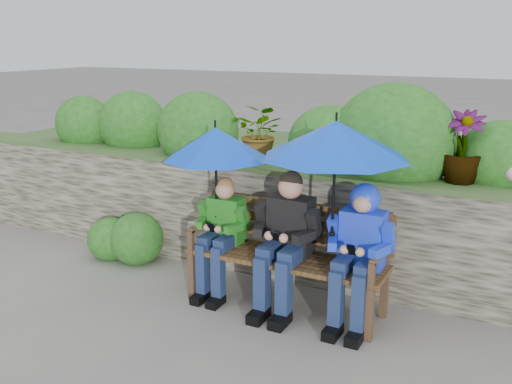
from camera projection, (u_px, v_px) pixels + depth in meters
The scene contains 8 objects.
ground at pixel (251, 305), 4.75m from camera, with size 60.00×60.00×0.00m, color slate.
garden_backdrop at pixel (321, 192), 5.99m from camera, with size 8.00×2.87×1.83m.
park_bench at pixel (289, 249), 4.64m from camera, with size 1.64×0.48×0.87m.
boy_left at pixel (221, 230), 4.82m from camera, with size 0.44×0.51×1.02m.
boy_middle at pixel (286, 236), 4.53m from camera, with size 0.53×0.61×1.14m.
boy_right at pixel (359, 244), 4.28m from camera, with size 0.50×0.60×1.10m.
umbrella_left at pixel (216, 143), 4.67m from camera, with size 0.88×0.88×0.84m.
umbrella_right at pixel (336, 140), 4.14m from camera, with size 1.11×1.11×0.95m.
Camera 1 is at (2.02, -3.84, 2.15)m, focal length 40.00 mm.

